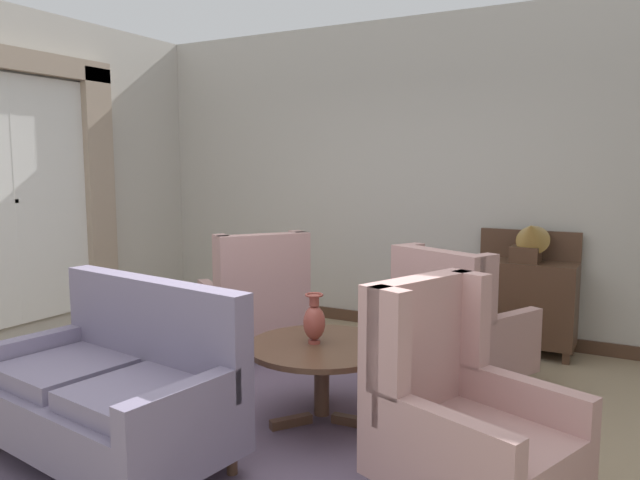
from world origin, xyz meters
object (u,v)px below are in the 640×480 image
(coffee_table, at_px, (322,357))
(sideboard, at_px, (524,300))
(armchair_near_window, at_px, (457,330))
(armchair_near_sideboard, at_px, (255,304))
(settee, at_px, (115,390))
(armchair_far_left, at_px, (458,414))
(gramophone, at_px, (530,239))
(porcelain_vase, at_px, (314,321))

(coffee_table, relative_size, sideboard, 0.89)
(coffee_table, bearing_deg, armchair_near_window, 58.98)
(coffee_table, distance_m, armchair_near_sideboard, 1.52)
(settee, xyz_separation_m, sideboard, (1.65, 3.19, 0.06))
(armchair_far_left, bearing_deg, armchair_near_window, 36.77)
(sideboard, bearing_deg, settee, -117.36)
(sideboard, bearing_deg, gramophone, -62.69)
(armchair_far_left, bearing_deg, gramophone, 23.18)
(armchair_near_sideboard, relative_size, armchair_near_window, 1.05)
(coffee_table, height_order, sideboard, sideboard)
(coffee_table, bearing_deg, settee, -127.05)
(settee, distance_m, gramophone, 3.59)
(porcelain_vase, height_order, armchair_near_sideboard, armchair_near_sideboard)
(gramophone, bearing_deg, sideboard, 117.31)
(armchair_near_sideboard, relative_size, sideboard, 1.04)
(armchair_far_left, distance_m, armchair_near_window, 1.57)
(armchair_near_window, bearing_deg, porcelain_vase, 81.81)
(porcelain_vase, bearing_deg, settee, -125.28)
(coffee_table, bearing_deg, armchair_near_sideboard, 141.02)
(armchair_near_sideboard, xyz_separation_m, sideboard, (2.06, 1.20, 0.02))
(porcelain_vase, bearing_deg, sideboard, 66.81)
(sideboard, height_order, gramophone, gramophone)
(settee, distance_m, armchair_near_window, 2.45)
(armchair_near_sideboard, bearing_deg, coffee_table, 87.93)
(porcelain_vase, distance_m, armchair_near_window, 1.22)
(sideboard, bearing_deg, armchair_far_left, -86.46)
(coffee_table, xyz_separation_m, armchair_far_left, (1.04, -0.50, 0.01))
(armchair_near_sideboard, xyz_separation_m, armchair_far_left, (2.23, -1.46, -0.01))
(coffee_table, height_order, settee, settee)
(coffee_table, distance_m, gramophone, 2.35)
(coffee_table, distance_m, armchair_near_window, 1.17)
(armchair_near_sideboard, bearing_deg, armchair_near_window, 128.32)
(armchair_far_left, height_order, gramophone, gramophone)
(porcelain_vase, bearing_deg, armchair_near_sideboard, 139.60)
(coffee_table, bearing_deg, sideboard, 67.94)
(porcelain_vase, distance_m, gramophone, 2.33)
(armchair_near_window, relative_size, gramophone, 2.33)
(coffee_table, distance_m, porcelain_vase, 0.24)
(porcelain_vase, bearing_deg, gramophone, 64.98)
(porcelain_vase, distance_m, settee, 1.27)
(coffee_table, relative_size, porcelain_vase, 2.96)
(coffee_table, relative_size, gramophone, 2.11)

